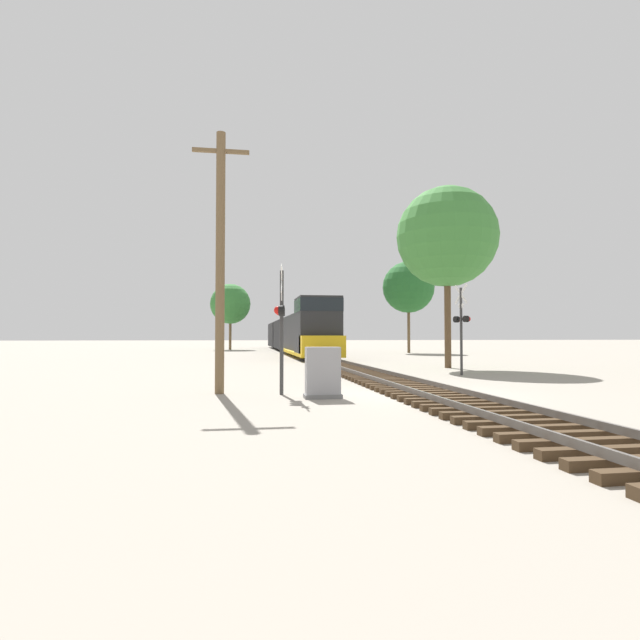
% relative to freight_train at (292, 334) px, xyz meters
% --- Properties ---
extents(ground_plane, '(400.00, 400.00, 0.00)m').
position_rel_freight_train_xyz_m(ground_plane, '(0.00, -41.09, -2.00)').
color(ground_plane, gray).
extents(rail_track_bed, '(2.60, 160.00, 0.31)m').
position_rel_freight_train_xyz_m(rail_track_bed, '(0.00, -41.09, -1.86)').
color(rail_track_bed, '#42301E').
rests_on(rail_track_bed, ground).
extents(freight_train, '(3.13, 46.75, 4.70)m').
position_rel_freight_train_xyz_m(freight_train, '(0.00, 0.00, 0.00)').
color(freight_train, '#232326').
rests_on(freight_train, ground).
extents(crossing_signal_near, '(0.41, 1.01, 4.02)m').
position_rel_freight_train_xyz_m(crossing_signal_near, '(-4.39, -40.44, 0.43)').
color(crossing_signal_near, '#333333').
rests_on(crossing_signal_near, ground).
extents(crossing_signal_far, '(0.50, 1.01, 4.23)m').
position_rel_freight_train_xyz_m(crossing_signal_far, '(4.50, -34.10, 0.44)').
color(crossing_signal_far, '#333333').
rests_on(crossing_signal_far, ground).
extents(relay_cabinet, '(1.10, 0.56, 1.49)m').
position_rel_freight_train_xyz_m(relay_cabinet, '(-3.24, -41.51, -1.26)').
color(relay_cabinet, slate).
rests_on(relay_cabinet, ground).
extents(utility_pole, '(1.80, 0.29, 8.33)m').
position_rel_freight_train_xyz_m(utility_pole, '(-6.27, -39.89, 2.30)').
color(utility_pole, brown).
rests_on(utility_pole, ground).
extents(tree_far_right, '(5.75, 5.75, 10.40)m').
position_rel_freight_train_xyz_m(tree_far_right, '(6.03, -28.98, 5.50)').
color(tree_far_right, brown).
rests_on(tree_far_right, ground).
extents(tree_mid_background, '(5.57, 5.57, 9.89)m').
position_rel_freight_train_xyz_m(tree_mid_background, '(12.19, -4.35, 5.10)').
color(tree_mid_background, brown).
rests_on(tree_mid_background, ground).
extents(tree_deep_background, '(5.33, 5.33, 8.77)m').
position_rel_freight_train_xyz_m(tree_deep_background, '(-7.14, 11.50, 4.10)').
color(tree_deep_background, brown).
rests_on(tree_deep_background, ground).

